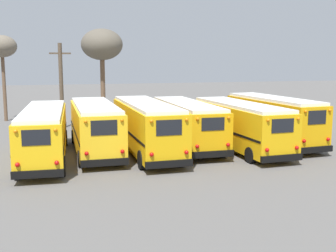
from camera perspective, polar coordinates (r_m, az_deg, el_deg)
name	(u,v)px	position (r m, az deg, el deg)	size (l,w,h in m)	color
ground_plane	(169,151)	(27.13, 0.12, -3.41)	(160.00, 160.00, 0.00)	#5B5956
school_bus_0	(44,132)	(25.52, -16.43, -0.77)	(2.98, 10.84, 3.02)	yellow
school_bus_1	(95,126)	(26.77, -9.87, -0.03)	(2.67, 9.85, 3.12)	yellow
school_bus_2	(146,126)	(26.26, -2.98, 0.06)	(2.58, 10.50, 3.21)	#EAAA0F
school_bus_3	(186,122)	(28.26, 2.51, 0.49)	(2.74, 10.09, 3.01)	#E5A00C
school_bus_4	(239,124)	(27.80, 9.66, 0.24)	(2.90, 10.12, 3.06)	#EAAA0F
school_bus_5	(273,119)	(30.16, 14.01, 0.96)	(2.87, 9.51, 3.26)	#E5A00C
utility_pole	(61,85)	(37.26, -14.26, 5.46)	(1.80, 0.34, 7.24)	brown
bare_tree_0	(2,48)	(43.21, -21.58, 9.80)	(2.75, 2.75, 8.13)	brown
bare_tree_1	(102,46)	(37.03, -8.94, 10.68)	(3.55, 3.55, 8.46)	brown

